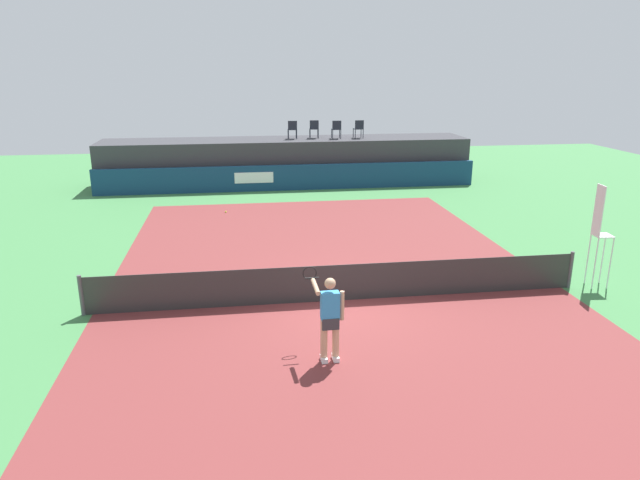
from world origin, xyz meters
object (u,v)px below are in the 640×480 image
(spectator_chair_left, at_px, (314,128))
(spectator_chair_center, at_px, (336,129))
(umpire_chair, at_px, (600,229))
(net_post_near, at_px, (81,295))
(net_post_far, at_px, (570,270))
(spectator_chair_far_left, at_px, (292,129))
(tennis_player, at_px, (329,316))
(spectator_chair_right, at_px, (359,128))
(tennis_ball, at_px, (226,212))

(spectator_chair_left, bearing_deg, spectator_chair_center, -17.47)
(umpire_chair, bearing_deg, net_post_near, -179.95)
(spectator_chair_center, distance_m, umpire_chair, 15.67)
(spectator_chair_center, distance_m, net_post_far, 15.62)
(spectator_chair_far_left, height_order, net_post_near, spectator_chair_far_left)
(net_post_near, height_order, tennis_player, tennis_player)
(spectator_chair_far_left, distance_m, spectator_chair_right, 3.29)
(net_post_far, height_order, tennis_player, tennis_player)
(spectator_chair_far_left, bearing_deg, net_post_far, -68.87)
(spectator_chair_left, xyz_separation_m, net_post_far, (4.79, -15.35, -2.19))
(spectator_chair_left, xyz_separation_m, tennis_player, (-2.17, -18.32, -1.73))
(spectator_chair_right, xyz_separation_m, tennis_player, (-4.36, -18.02, -1.73))
(net_post_far, xyz_separation_m, tennis_player, (-6.96, -2.98, 0.46))
(net_post_near, xyz_separation_m, tennis_player, (5.44, -2.98, 0.46))
(spectator_chair_far_left, height_order, tennis_ball, spectator_chair_far_left)
(spectator_chair_far_left, distance_m, tennis_ball, 7.11)
(spectator_chair_left, relative_size, spectator_chair_center, 1.00)
(spectator_chair_left, xyz_separation_m, spectator_chair_right, (2.19, -0.30, 0.00))
(spectator_chair_center, xyz_separation_m, tennis_player, (-3.23, -17.99, -1.73))
(umpire_chair, relative_size, net_post_near, 2.76)
(spectator_chair_right, bearing_deg, spectator_chair_left, 172.14)
(spectator_chair_far_left, xyz_separation_m, tennis_ball, (-3.29, -5.71, -2.66))
(spectator_chair_center, bearing_deg, spectator_chair_far_left, 174.31)
(spectator_chair_far_left, bearing_deg, tennis_player, -93.37)
(spectator_chair_far_left, distance_m, umpire_chair, 16.60)
(spectator_chair_left, bearing_deg, umpire_chair, -70.37)
(spectator_chair_center, xyz_separation_m, spectator_chair_right, (1.13, 0.03, 0.00))
(spectator_chair_center, relative_size, net_post_near, 0.89)
(tennis_ball, bearing_deg, umpire_chair, -43.95)
(spectator_chair_left, height_order, spectator_chair_right, same)
(spectator_chair_left, bearing_deg, net_post_near, -116.37)
(spectator_chair_far_left, bearing_deg, tennis_ball, -119.95)
(spectator_chair_right, relative_size, umpire_chair, 0.32)
(spectator_chair_right, relative_size, tennis_player, 0.50)
(spectator_chair_far_left, relative_size, tennis_ball, 13.06)
(spectator_chair_far_left, height_order, umpire_chair, spectator_chair_far_left)
(spectator_chair_right, height_order, tennis_ball, spectator_chair_right)
(tennis_ball, bearing_deg, net_post_near, -108.72)
(spectator_chair_left, relative_size, net_post_far, 0.89)
(net_post_near, xyz_separation_m, net_post_far, (12.40, 0.00, 0.00))
(net_post_far, height_order, tennis_ball, net_post_far)
(umpire_chair, xyz_separation_m, net_post_far, (-0.68, -0.01, -1.09))
(spectator_chair_far_left, distance_m, net_post_far, 16.47)
(net_post_far, bearing_deg, spectator_chair_far_left, 111.13)
(net_post_near, distance_m, tennis_ball, 10.05)
(spectator_chair_left, bearing_deg, net_post_far, -72.66)
(tennis_ball, bearing_deg, spectator_chair_far_left, 60.05)
(spectator_chair_far_left, xyz_separation_m, net_post_near, (-6.51, -15.23, -2.19))
(net_post_near, xyz_separation_m, tennis_ball, (3.22, 9.51, -0.46))
(tennis_ball, bearing_deg, spectator_chair_right, 40.06)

